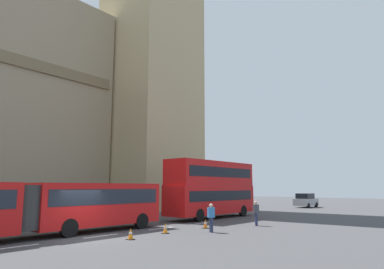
{
  "coord_description": "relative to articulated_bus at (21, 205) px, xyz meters",
  "views": [
    {
      "loc": [
        -10.61,
        -16.31,
        2.66
      ],
      "look_at": [
        12.02,
        2.88,
        7.28
      ],
      "focal_mm": 31.78,
      "sensor_mm": 36.0,
      "label": 1
    }
  ],
  "objects": [
    {
      "name": "traffic_cone_middle",
      "position": [
        6.62,
        -3.92,
        -1.46
      ],
      "size": [
        0.36,
        0.36,
        0.58
      ],
      "color": "black",
      "rests_on": "ground_plane"
    },
    {
      "name": "articulated_bus",
      "position": [
        0.0,
        0.0,
        0.0
      ],
      "size": [
        17.4,
        2.54,
        2.9
      ],
      "color": "red",
      "rests_on": "ground_plane"
    },
    {
      "name": "traffic_cone_east",
      "position": [
        10.09,
        -4.16,
        -1.46
      ],
      "size": [
        0.36,
        0.36,
        0.58
      ],
      "color": "black",
      "rests_on": "ground_plane"
    },
    {
      "name": "pedestrian_by_kerb",
      "position": [
        13.59,
        -5.95,
        -0.83
      ],
      "size": [
        0.44,
        0.46,
        1.69
      ],
      "color": "#262D4C",
      "rests_on": "ground_plane"
    },
    {
      "name": "pedestrian_near_cones",
      "position": [
        8.76,
        -5.66,
        -0.83
      ],
      "size": [
        0.47,
        0.42,
        1.69
      ],
      "color": "#262D4C",
      "rests_on": "ground_plane"
    },
    {
      "name": "double_decker_bus",
      "position": [
        16.38,
        0.0,
        0.96
      ],
      "size": [
        10.01,
        2.54,
        4.9
      ],
      "color": "red",
      "rests_on": "ground_plane"
    },
    {
      "name": "lane_centre_marking",
      "position": [
        -1.04,
        -1.99,
        -1.74
      ],
      "size": [
        29.8,
        0.16,
        0.01
      ],
      "color": "silver",
      "rests_on": "ground_plane"
    },
    {
      "name": "traffic_cone_west",
      "position": [
        3.78,
        -4.21,
        -1.46
      ],
      "size": [
        0.36,
        0.36,
        0.58
      ],
      "color": "black",
      "rests_on": "ground_plane"
    },
    {
      "name": "ground_plane",
      "position": [
        2.67,
        -1.99,
        -1.75
      ],
      "size": [
        160.0,
        160.0,
        0.0
      ],
      "primitive_type": "plane",
      "color": "#424244"
    },
    {
      "name": "sedan_lead",
      "position": [
        37.37,
        0.04,
        -0.83
      ],
      "size": [
        4.4,
        1.86,
        1.85
      ],
      "color": "gray",
      "rests_on": "ground_plane"
    }
  ]
}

